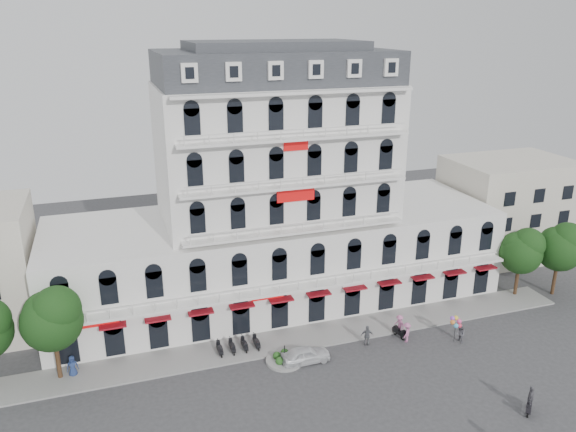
{
  "coord_description": "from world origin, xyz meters",
  "views": [
    {
      "loc": [
        -15.73,
        -33.06,
        27.42
      ],
      "look_at": [
        -1.35,
        10.0,
        11.67
      ],
      "focal_mm": 35.0,
      "sensor_mm": 36.0,
      "label": 1
    }
  ],
  "objects_px": {
    "parked_car": "(306,355)",
    "balloon_vendor": "(459,330)",
    "rider_center": "(399,325)",
    "rider_northeast": "(530,399)"
  },
  "relations": [
    {
      "from": "parked_car",
      "to": "balloon_vendor",
      "type": "height_order",
      "value": "balloon_vendor"
    },
    {
      "from": "rider_center",
      "to": "rider_northeast",
      "type": "bearing_deg",
      "value": 5.81
    },
    {
      "from": "parked_car",
      "to": "balloon_vendor",
      "type": "xyz_separation_m",
      "value": [
        14.14,
        -1.4,
        0.54
      ]
    },
    {
      "from": "parked_car",
      "to": "rider_northeast",
      "type": "xyz_separation_m",
      "value": [
        13.41,
        -11.37,
        0.43
      ]
    },
    {
      "from": "rider_northeast",
      "to": "balloon_vendor",
      "type": "relative_size",
      "value": 0.94
    },
    {
      "from": "balloon_vendor",
      "to": "rider_center",
      "type": "bearing_deg",
      "value": 152.39
    },
    {
      "from": "parked_car",
      "to": "rider_center",
      "type": "xyz_separation_m",
      "value": [
        9.48,
        1.04,
        0.49
      ]
    },
    {
      "from": "parked_car",
      "to": "rider_northeast",
      "type": "height_order",
      "value": "rider_northeast"
    },
    {
      "from": "parked_car",
      "to": "rider_center",
      "type": "bearing_deg",
      "value": -84.78
    },
    {
      "from": "rider_northeast",
      "to": "rider_center",
      "type": "xyz_separation_m",
      "value": [
        -3.93,
        12.41,
        0.06
      ]
    }
  ]
}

